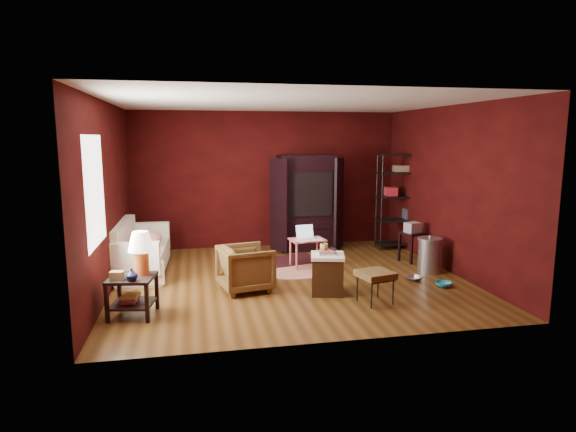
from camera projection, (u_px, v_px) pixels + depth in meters
name	position (u px, v px, depth m)	size (l,w,h in m)	color
room	(288.00, 193.00, 7.57)	(5.54, 5.04, 2.84)	brown
sofa	(140.00, 251.00, 8.13)	(1.92, 0.56, 0.75)	white
armchair	(246.00, 266.00, 7.17)	(0.72, 0.68, 0.74)	black
pet_bowl_steel	(415.00, 273.00, 7.71)	(0.25, 0.06, 0.25)	#B8BBBF
pet_bowl_turquoise	(444.00, 279.00, 7.36)	(0.25, 0.08, 0.25)	#2AA1C6
vase	(132.00, 275.00, 5.92)	(0.15, 0.15, 0.15)	#0C133F
mug	(324.00, 246.00, 6.98)	(0.12, 0.09, 0.12)	#CFC465
side_table	(137.00, 266.00, 6.14)	(0.63, 0.63, 1.09)	black
sofa_cushions	(139.00, 250.00, 8.09)	(0.84, 1.93, 0.80)	white
hamper	(327.00, 273.00, 7.04)	(0.58, 0.58, 0.67)	#42250F
footstool	(375.00, 276.00, 6.62)	(0.53, 0.53, 0.45)	black
rug_round	(292.00, 267.00, 8.50)	(1.59, 1.59, 0.01)	#F1E1C9
rug_oriental	(288.00, 261.00, 8.90)	(1.28, 1.02, 0.01)	#471319
laptop_desk	(307.00, 242.00, 8.46)	(0.64, 0.53, 0.73)	#FF7478
tv_armoire	(306.00, 201.00, 9.72)	(1.52, 0.79, 1.92)	black
wire_shelving	(402.00, 197.00, 9.80)	(0.99, 0.51, 1.94)	black
small_stand	(412.00, 232.00, 8.81)	(0.47, 0.47, 0.73)	black
trash_can	(429.00, 255.00, 8.14)	(0.47, 0.47, 0.64)	#B2B3BB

